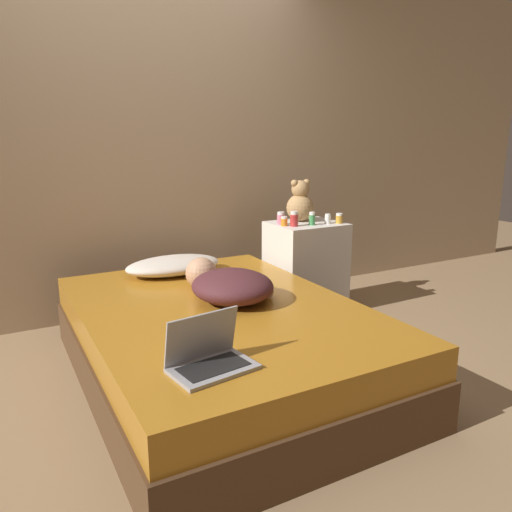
{
  "coord_description": "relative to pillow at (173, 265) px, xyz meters",
  "views": [
    {
      "loc": [
        -1.03,
        -2.3,
        1.3
      ],
      "look_at": [
        0.35,
        0.25,
        0.59
      ],
      "focal_mm": 35.0,
      "sensor_mm": 36.0,
      "label": 1
    }
  ],
  "objects": [
    {
      "name": "bottle_amber",
      "position": [
        1.21,
        -0.17,
        0.24
      ],
      "size": [
        0.05,
        0.05,
        0.07
      ],
      "color": "gold",
      "rests_on": "nightstand"
    },
    {
      "name": "teddy_bear",
      "position": [
        1.01,
        0.04,
        0.34
      ],
      "size": [
        0.2,
        0.2,
        0.31
      ],
      "color": "tan",
      "rests_on": "nightstand"
    },
    {
      "name": "pillow",
      "position": [
        0.0,
        0.0,
        0.0
      ],
      "size": [
        0.63,
        0.36,
        0.11
      ],
      "color": "beige",
      "rests_on": "bed"
    },
    {
      "name": "bottle_orange",
      "position": [
        0.8,
        -0.07,
        0.24
      ],
      "size": [
        0.05,
        0.05,
        0.07
      ],
      "color": "orange",
      "rests_on": "nightstand"
    },
    {
      "name": "laptop",
      "position": [
        -0.34,
        -1.37,
        -0.01
      ],
      "size": [
        0.35,
        0.25,
        0.22
      ],
      "rotation": [
        0.0,
        0.0,
        0.15
      ],
      "color": "#9E9EA3",
      "rests_on": "bed"
    },
    {
      "name": "bed",
      "position": [
        0.0,
        -0.73,
        -0.27
      ],
      "size": [
        1.4,
        1.98,
        0.41
      ],
      "color": "#4C331E",
      "rests_on": "ground_plane"
    },
    {
      "name": "ground_plane",
      "position": [
        0.0,
        -0.73,
        -0.47
      ],
      "size": [
        12.0,
        12.0,
        0.0
      ],
      "primitive_type": "plane",
      "color": "#937551"
    },
    {
      "name": "wall_back",
      "position": [
        0.0,
        0.55,
        0.83
      ],
      "size": [
        8.0,
        0.06,
        2.6
      ],
      "color": "tan",
      "rests_on": "ground_plane"
    },
    {
      "name": "bottle_pink",
      "position": [
        0.81,
        -0.01,
        0.25
      ],
      "size": [
        0.06,
        0.06,
        0.09
      ],
      "color": "pink",
      "rests_on": "nightstand"
    },
    {
      "name": "bottle_white",
      "position": [
        1.13,
        -0.14,
        0.24
      ],
      "size": [
        0.04,
        0.04,
        0.07
      ],
      "color": "white",
      "rests_on": "nightstand"
    },
    {
      "name": "bottle_red",
      "position": [
        0.86,
        -0.12,
        0.26
      ],
      "size": [
        0.06,
        0.06,
        0.11
      ],
      "color": "#B72D2D",
      "rests_on": "nightstand"
    },
    {
      "name": "person_lying",
      "position": [
        0.09,
        -0.64,
        0.03
      ],
      "size": [
        0.51,
        0.67,
        0.19
      ],
      "rotation": [
        0.0,
        0.0,
        0.17
      ],
      "color": "#4C2328",
      "rests_on": "bed"
    },
    {
      "name": "nightstand",
      "position": [
        1.01,
        -0.04,
        -0.13
      ],
      "size": [
        0.51,
        0.43,
        0.67
      ],
      "color": "silver",
      "rests_on": "ground_plane"
    },
    {
      "name": "bottle_green",
      "position": [
        1.0,
        -0.14,
        0.25
      ],
      "size": [
        0.04,
        0.04,
        0.09
      ],
      "color": "#3D8E4C",
      "rests_on": "nightstand"
    }
  ]
}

